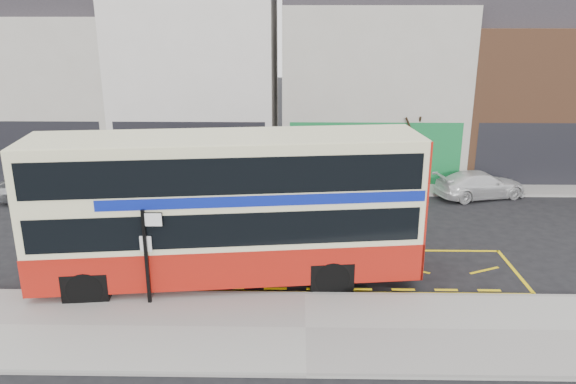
{
  "coord_description": "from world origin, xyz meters",
  "views": [
    {
      "loc": [
        -0.22,
        -15.5,
        8.18
      ],
      "look_at": [
        -0.55,
        2.0,
        2.58
      ],
      "focal_mm": 35.0,
      "sensor_mm": 36.0,
      "label": 1
    }
  ],
  "objects_px": {
    "street_tree_right": "(407,124)",
    "double_decker_bus": "(228,207)",
    "car_grey": "(262,183)",
    "bus_stop_post": "(148,247)",
    "car_silver": "(43,188)",
    "car_white": "(480,185)"
  },
  "relations": [
    {
      "from": "double_decker_bus",
      "to": "bus_stop_post",
      "type": "xyz_separation_m",
      "value": [
        -2.09,
        -1.75,
        -0.61
      ]
    },
    {
      "from": "car_grey",
      "to": "car_white",
      "type": "bearing_deg",
      "value": -91.95
    },
    {
      "from": "car_grey",
      "to": "car_white",
      "type": "distance_m",
      "value": 10.08
    },
    {
      "from": "car_silver",
      "to": "street_tree_right",
      "type": "xyz_separation_m",
      "value": [
        16.71,
        3.14,
        2.37
      ]
    },
    {
      "from": "double_decker_bus",
      "to": "street_tree_right",
      "type": "xyz_separation_m",
      "value": [
        7.38,
        10.69,
        0.56
      ]
    },
    {
      "from": "double_decker_bus",
      "to": "bus_stop_post",
      "type": "bearing_deg",
      "value": -146.83
    },
    {
      "from": "double_decker_bus",
      "to": "street_tree_right",
      "type": "distance_m",
      "value": 13.0
    },
    {
      "from": "street_tree_right",
      "to": "car_white",
      "type": "bearing_deg",
      "value": -32.29
    },
    {
      "from": "car_grey",
      "to": "double_decker_bus",
      "type": "bearing_deg",
      "value": 175.18
    },
    {
      "from": "bus_stop_post",
      "to": "street_tree_right",
      "type": "height_order",
      "value": "street_tree_right"
    },
    {
      "from": "bus_stop_post",
      "to": "car_silver",
      "type": "bearing_deg",
      "value": 127.2
    },
    {
      "from": "bus_stop_post",
      "to": "car_silver",
      "type": "xyz_separation_m",
      "value": [
        -7.24,
        9.3,
        -1.2
      ]
    },
    {
      "from": "double_decker_bus",
      "to": "car_grey",
      "type": "distance_m",
      "value": 8.92
    },
    {
      "from": "street_tree_right",
      "to": "double_decker_bus",
      "type": "bearing_deg",
      "value": -124.64
    },
    {
      "from": "bus_stop_post",
      "to": "car_grey",
      "type": "relative_size",
      "value": 0.75
    },
    {
      "from": "car_silver",
      "to": "street_tree_right",
      "type": "distance_m",
      "value": 17.16
    },
    {
      "from": "car_grey",
      "to": "street_tree_right",
      "type": "xyz_separation_m",
      "value": [
        6.91,
        1.97,
        2.41
      ]
    },
    {
      "from": "bus_stop_post",
      "to": "car_grey",
      "type": "height_order",
      "value": "bus_stop_post"
    },
    {
      "from": "bus_stop_post",
      "to": "street_tree_right",
      "type": "distance_m",
      "value": 15.68
    },
    {
      "from": "car_silver",
      "to": "car_grey",
      "type": "bearing_deg",
      "value": -80.64
    },
    {
      "from": "double_decker_bus",
      "to": "bus_stop_post",
      "type": "relative_size",
      "value": 4.22
    },
    {
      "from": "bus_stop_post",
      "to": "street_tree_right",
      "type": "relative_size",
      "value": 0.64
    }
  ]
}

